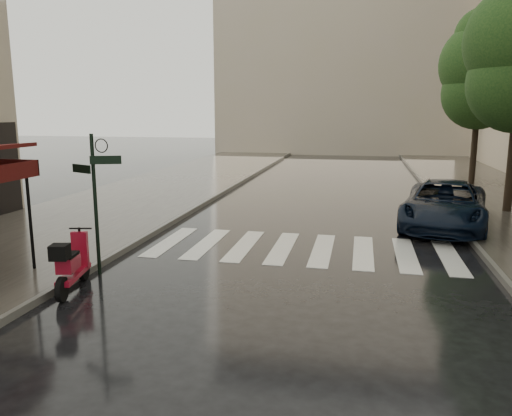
% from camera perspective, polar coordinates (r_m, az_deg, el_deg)
% --- Properties ---
extents(ground, '(120.00, 120.00, 0.00)m').
position_cam_1_polar(ground, '(8.74, -20.14, -13.75)').
color(ground, black).
rests_on(ground, ground).
extents(sidewalk_near, '(6.00, 60.00, 0.12)m').
position_cam_1_polar(sidewalk_near, '(20.98, -13.39, 1.07)').
color(sidewalk_near, '#38332D').
rests_on(sidewalk_near, ground).
extents(curb_near, '(0.12, 60.00, 0.16)m').
position_cam_1_polar(curb_near, '(19.87, -5.41, 0.82)').
color(curb_near, '#595651').
rests_on(curb_near, ground).
extents(curb_far, '(0.12, 60.00, 0.16)m').
position_cam_1_polar(curb_far, '(19.24, 20.81, -0.19)').
color(curb_far, '#595651').
rests_on(curb_far, ground).
extents(crosswalk, '(7.85, 3.20, 0.01)m').
position_cam_1_polar(crosswalk, '(13.24, 5.31, -4.65)').
color(crosswalk, silver).
rests_on(crosswalk, ground).
extents(signpost, '(1.17, 0.29, 3.10)m').
position_cam_1_polar(signpost, '(11.30, -17.91, 1.65)').
color(signpost, black).
rests_on(signpost, ground).
extents(backdrop_building, '(22.00, 6.00, 20.00)m').
position_cam_1_polar(backdrop_building, '(45.16, 10.57, 18.99)').
color(backdrop_building, '#BDAE90').
rests_on(backdrop_building, ground).
extents(tree_far, '(3.80, 3.80, 8.16)m').
position_cam_1_polar(tree_far, '(26.28, 24.28, 14.17)').
color(tree_far, black).
rests_on(tree_far, sidewalk_far).
extents(scooter, '(0.68, 1.75, 1.16)m').
position_cam_1_polar(scooter, '(10.67, -20.33, -6.17)').
color(scooter, black).
rests_on(scooter, ground).
extents(parked_car, '(3.34, 5.55, 1.44)m').
position_cam_1_polar(parked_car, '(16.55, 20.76, 0.38)').
color(parked_car, black).
rests_on(parked_car, ground).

